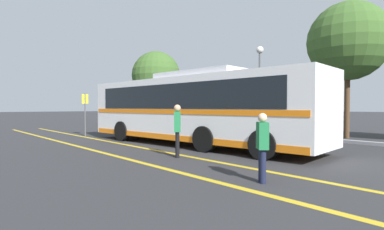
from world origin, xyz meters
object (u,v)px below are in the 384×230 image
Objects in this scene: pedestrian_0 at (177,127)px; pedestrian_1 at (262,143)px; transit_bus at (192,107)px; street_lamp at (260,72)px; tree_3 at (348,42)px; tree_2 at (156,76)px; bus_stop_sign at (85,109)px; parked_car_1 at (192,121)px; parked_car_0 at (143,119)px.

pedestrian_1 is (3.96, -0.72, -0.14)m from pedestrian_0.
transit_bus is at bearing -164.18° from pedestrian_1.
street_lamp is 5.26m from tree_3.
tree_3 is at bearing 12.86° from street_lamp.
street_lamp is 0.75× the size of tree_2.
transit_bus is 4.93× the size of bus_stop_sign.
pedestrian_0 reaches higher than parked_car_1.
pedestrian_1 is at bearing -151.52° from pedestrian_0.
transit_bus reaches higher than parked_car_0.
bus_stop_sign is (-13.32, 1.30, 0.70)m from pedestrian_1.
parked_car_1 is 13.87m from pedestrian_1.
parked_car_0 is 16.05m from tree_3.
parked_car_1 is 0.59× the size of tree_2.
bus_stop_sign is 15.33m from tree_3.
parked_car_1 is at bearing 43.46° from transit_bus.
transit_bus is 3.42m from pedestrian_0.
pedestrian_0 is (7.40, -7.24, 0.25)m from parked_car_1.
transit_bus is at bearing -29.79° from tree_2.
pedestrian_1 is 13.40m from bus_stop_sign.
bus_stop_sign is (-9.36, 0.58, 0.56)m from pedestrian_0.
parked_car_1 is 2.78× the size of pedestrian_1.
street_lamp reaches higher than parked_car_1.
parked_car_0 is 7.97m from bus_stop_sign.
transit_bus reaches higher than bus_stop_sign.
transit_bus reaches higher than pedestrian_0.
tree_3 is at bearing -1.95° from tree_2.
transit_bus is at bearing -78.42° from street_lamp.
transit_bus is 6.97m from pedestrian_1.
bus_stop_sign reaches higher than pedestrian_1.
parked_car_0 is at bearing -166.37° from tree_3.
bus_stop_sign is at bearing -141.30° from pedestrian_1.
parked_car_0 is 6.18m from parked_car_1.
tree_2 reaches higher than pedestrian_1.
parked_car_1 reaches higher than parked_car_0.
parked_car_0 is 7.38m from tree_2.
parked_car_1 is 2.44× the size of pedestrian_0.
tree_3 is at bearing -58.39° from pedestrian_0.
street_lamp is at bearing 170.07° from pedestrian_1.
tree_2 reaches higher than bus_stop_sign.
pedestrian_1 is at bearing -29.42° from tree_2.
parked_car_0 is 15.41m from pedestrian_0.
parked_car_1 is at bearing -170.72° from pedestrian_1.
tree_3 reaches higher than bus_stop_sign.
pedestrian_1 is 0.28× the size of street_lamp.
tree_2 is (-21.76, 12.27, 4.09)m from pedestrian_1.
pedestrian_1 is (11.36, -7.95, 0.11)m from parked_car_1.
parked_car_0 is at bearing 62.59° from transit_bus.
pedestrian_1 is at bearing -100.68° from bus_stop_sign.
parked_car_1 is 6.98m from bus_stop_sign.
tree_3 reaches higher than parked_car_0.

